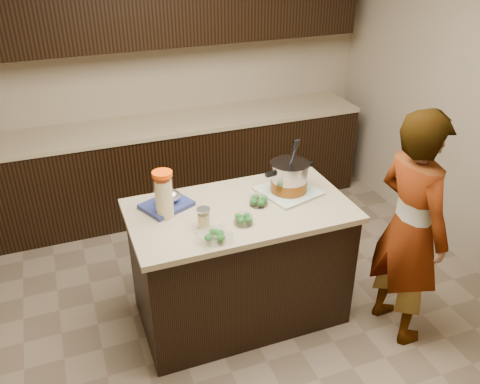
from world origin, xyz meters
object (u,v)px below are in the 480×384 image
object	(u,v)px
island	(240,263)
stock_pot	(289,179)
person	(410,229)
lemonade_pitcher	(164,196)

from	to	relation	value
island	stock_pot	size ratio (longest dim) A/B	3.89
stock_pot	person	xyz separation A→B (m)	(0.59, -0.58, -0.19)
stock_pot	lemonade_pitcher	distance (m)	0.87
island	lemonade_pitcher	size ratio (longest dim) A/B	4.74
stock_pot	person	world-z (taller)	person
stock_pot	lemonade_pitcher	world-z (taller)	stock_pot
island	stock_pot	distance (m)	0.68
lemonade_pitcher	island	bearing A→B (deg)	-9.43
lemonade_pitcher	person	size ratio (longest dim) A/B	0.19
island	person	xyz separation A→B (m)	(0.98, -0.50, 0.36)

